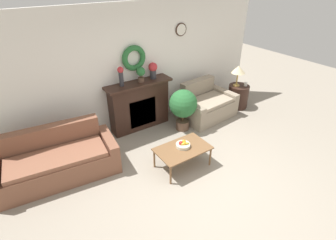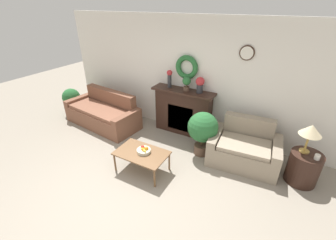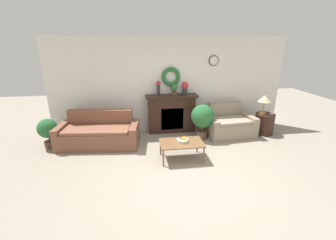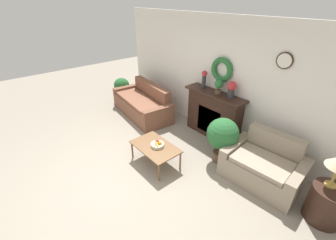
{
  "view_description": "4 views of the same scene",
  "coord_description": "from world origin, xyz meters",
  "px_view_note": "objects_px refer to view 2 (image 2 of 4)",
  "views": [
    {
      "loc": [
        -2.4,
        -2.26,
        3.24
      ],
      "look_at": [
        0.02,
        1.32,
        0.72
      ],
      "focal_mm": 28.0,
      "sensor_mm": 36.0,
      "label": 1
    },
    {
      "loc": [
        2.07,
        -1.98,
        2.93
      ],
      "look_at": [
        0.09,
        1.57,
        0.76
      ],
      "focal_mm": 24.0,
      "sensor_mm": 36.0,
      "label": 2
    },
    {
      "loc": [
        -0.99,
        -3.73,
        2.55
      ],
      "look_at": [
        -0.24,
        1.45,
        0.72
      ],
      "focal_mm": 24.0,
      "sensor_mm": 36.0,
      "label": 3
    },
    {
      "loc": [
        2.89,
        -1.37,
        3.01
      ],
      "look_at": [
        -0.25,
        1.28,
        0.73
      ],
      "focal_mm": 24.0,
      "sensor_mm": 36.0,
      "label": 4
    }
  ],
  "objects_px": {
    "couch_left": "(103,113)",
    "fruit_bowl": "(144,150)",
    "vase_on_mantel_right": "(200,84)",
    "potted_plant_floor_by_couch": "(72,98)",
    "mug": "(317,157)",
    "loveseat_right": "(244,148)",
    "vase_on_mantel_left": "(170,77)",
    "fireplace": "(183,111)",
    "coffee_table": "(142,154)",
    "side_table_by_loveseat": "(303,168)",
    "potted_plant_on_mantel": "(187,83)",
    "table_lamp": "(311,131)",
    "potted_plant_floor_by_loveseat": "(203,129)"
  },
  "relations": [
    {
      "from": "vase_on_mantel_right",
      "to": "potted_plant_floor_by_couch",
      "type": "height_order",
      "value": "vase_on_mantel_right"
    },
    {
      "from": "couch_left",
      "to": "table_lamp",
      "type": "xyz_separation_m",
      "value": [
        4.58,
        0.16,
        0.72
      ]
    },
    {
      "from": "side_table_by_loveseat",
      "to": "potted_plant_floor_by_couch",
      "type": "bearing_deg",
      "value": -179.47
    },
    {
      "from": "table_lamp",
      "to": "vase_on_mantel_left",
      "type": "distance_m",
      "value": 3.01
    },
    {
      "from": "fruit_bowl",
      "to": "potted_plant_floor_by_couch",
      "type": "height_order",
      "value": "potted_plant_floor_by_couch"
    },
    {
      "from": "loveseat_right",
      "to": "vase_on_mantel_left",
      "type": "distance_m",
      "value": 2.28
    },
    {
      "from": "mug",
      "to": "side_table_by_loveseat",
      "type": "bearing_deg",
      "value": 142.13
    },
    {
      "from": "fruit_bowl",
      "to": "fireplace",
      "type": "bearing_deg",
      "value": 89.77
    },
    {
      "from": "vase_on_mantel_right",
      "to": "coffee_table",
      "type": "bearing_deg",
      "value": -104.06
    },
    {
      "from": "mug",
      "to": "potted_plant_floor_by_couch",
      "type": "bearing_deg",
      "value": 179.63
    },
    {
      "from": "vase_on_mantel_right",
      "to": "couch_left",
      "type": "bearing_deg",
      "value": -164.75
    },
    {
      "from": "fireplace",
      "to": "coffee_table",
      "type": "relative_size",
      "value": 1.53
    },
    {
      "from": "fireplace",
      "to": "coffee_table",
      "type": "bearing_deg",
      "value": -91.36
    },
    {
      "from": "mug",
      "to": "vase_on_mantel_right",
      "type": "bearing_deg",
      "value": 164.94
    },
    {
      "from": "table_lamp",
      "to": "potted_plant_floor_by_loveseat",
      "type": "distance_m",
      "value": 1.88
    },
    {
      "from": "fruit_bowl",
      "to": "mug",
      "type": "bearing_deg",
      "value": 20.25
    },
    {
      "from": "couch_left",
      "to": "side_table_by_loveseat",
      "type": "distance_m",
      "value": 4.65
    },
    {
      "from": "coffee_table",
      "to": "potted_plant_on_mantel",
      "type": "relative_size",
      "value": 3.03
    },
    {
      "from": "vase_on_mantel_right",
      "to": "potted_plant_floor_by_couch",
      "type": "xyz_separation_m",
      "value": [
        -3.62,
        -0.6,
        -0.86
      ]
    },
    {
      "from": "potted_plant_floor_by_couch",
      "to": "coffee_table",
      "type": "bearing_deg",
      "value": -18.95
    },
    {
      "from": "side_table_by_loveseat",
      "to": "potted_plant_floor_by_loveseat",
      "type": "distance_m",
      "value": 1.92
    },
    {
      "from": "couch_left",
      "to": "loveseat_right",
      "type": "distance_m",
      "value": 3.6
    },
    {
      "from": "vase_on_mantel_left",
      "to": "potted_plant_on_mantel",
      "type": "height_order",
      "value": "vase_on_mantel_left"
    },
    {
      "from": "table_lamp",
      "to": "mug",
      "type": "xyz_separation_m",
      "value": [
        0.19,
        -0.15,
        -0.38
      ]
    },
    {
      "from": "vase_on_mantel_left",
      "to": "vase_on_mantel_right",
      "type": "height_order",
      "value": "vase_on_mantel_left"
    },
    {
      "from": "side_table_by_loveseat",
      "to": "vase_on_mantel_right",
      "type": "distance_m",
      "value": 2.54
    },
    {
      "from": "fireplace",
      "to": "potted_plant_floor_by_couch",
      "type": "xyz_separation_m",
      "value": [
        -3.23,
        -0.6,
        -0.1
      ]
    },
    {
      "from": "fireplace",
      "to": "potted_plant_floor_by_loveseat",
      "type": "bearing_deg",
      "value": -40.09
    },
    {
      "from": "fireplace",
      "to": "potted_plant_floor_by_couch",
      "type": "bearing_deg",
      "value": -169.54
    },
    {
      "from": "fruit_bowl",
      "to": "loveseat_right",
      "type": "bearing_deg",
      "value": 36.87
    },
    {
      "from": "side_table_by_loveseat",
      "to": "table_lamp",
      "type": "relative_size",
      "value": 1.13
    },
    {
      "from": "table_lamp",
      "to": "fruit_bowl",
      "type": "bearing_deg",
      "value": -155.68
    },
    {
      "from": "vase_on_mantel_left",
      "to": "potted_plant_on_mantel",
      "type": "distance_m",
      "value": 0.45
    },
    {
      "from": "mug",
      "to": "potted_plant_floor_by_couch",
      "type": "xyz_separation_m",
      "value": [
        -5.99,
        0.04,
        -0.18
      ]
    },
    {
      "from": "couch_left",
      "to": "vase_on_mantel_left",
      "type": "relative_size",
      "value": 5.1
    },
    {
      "from": "vase_on_mantel_right",
      "to": "vase_on_mantel_left",
      "type": "bearing_deg",
      "value": 180.0
    },
    {
      "from": "couch_left",
      "to": "table_lamp",
      "type": "height_order",
      "value": "table_lamp"
    },
    {
      "from": "couch_left",
      "to": "vase_on_mantel_right",
      "type": "height_order",
      "value": "vase_on_mantel_right"
    },
    {
      "from": "couch_left",
      "to": "mug",
      "type": "xyz_separation_m",
      "value": [
        4.76,
        0.01,
        0.34
      ]
    },
    {
      "from": "loveseat_right",
      "to": "potted_plant_floor_by_couch",
      "type": "height_order",
      "value": "loveseat_right"
    },
    {
      "from": "couch_left",
      "to": "fruit_bowl",
      "type": "relative_size",
      "value": 7.97
    },
    {
      "from": "table_lamp",
      "to": "potted_plant_floor_by_loveseat",
      "type": "height_order",
      "value": "table_lamp"
    },
    {
      "from": "loveseat_right",
      "to": "table_lamp",
      "type": "bearing_deg",
      "value": -6.49
    },
    {
      "from": "vase_on_mantel_left",
      "to": "couch_left",
      "type": "bearing_deg",
      "value": -158.19
    },
    {
      "from": "side_table_by_loveseat",
      "to": "potted_plant_floor_by_loveseat",
      "type": "height_order",
      "value": "potted_plant_floor_by_loveseat"
    },
    {
      "from": "couch_left",
      "to": "coffee_table",
      "type": "height_order",
      "value": "couch_left"
    },
    {
      "from": "potted_plant_floor_by_couch",
      "to": "potted_plant_floor_by_loveseat",
      "type": "relative_size",
      "value": 0.78
    },
    {
      "from": "fruit_bowl",
      "to": "potted_plant_floor_by_couch",
      "type": "bearing_deg",
      "value": 161.78
    },
    {
      "from": "side_table_by_loveseat",
      "to": "vase_on_mantel_left",
      "type": "distance_m",
      "value": 3.25
    },
    {
      "from": "table_lamp",
      "to": "potted_plant_on_mantel",
      "type": "relative_size",
      "value": 1.65
    }
  ]
}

